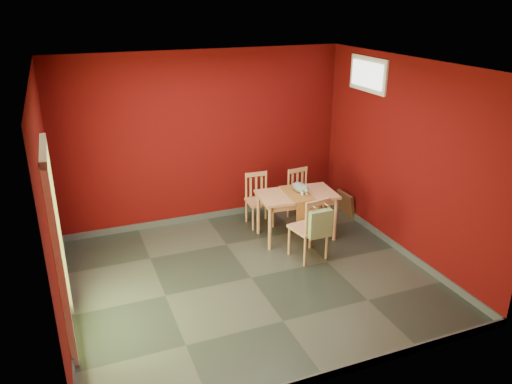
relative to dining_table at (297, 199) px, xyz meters
name	(u,v)px	position (x,y,z in m)	size (l,w,h in m)	color
ground	(251,278)	(-1.06, -0.86, -0.62)	(4.50, 4.50, 0.00)	#2D342D
room_shell	(251,274)	(-1.06, -0.86, -0.57)	(4.50, 4.50, 4.50)	#510808
doorway	(57,244)	(-3.29, -1.26, 0.50)	(0.06, 1.01, 2.13)	#B7D838
window	(368,74)	(1.16, 0.14, 1.73)	(0.05, 0.90, 0.50)	white
outlet_plate	(295,189)	(0.54, 1.13, -0.32)	(0.08, 0.01, 0.12)	silver
dining_table	(297,199)	(0.00, 0.00, 0.00)	(1.18, 0.75, 0.71)	tan
table_runner	(300,200)	(0.00, -0.12, 0.03)	(0.39, 0.72, 0.35)	#965A26
chair_far_left	(259,199)	(-0.35, 0.64, -0.19)	(0.41, 0.41, 0.83)	tan
chair_far_right	(301,194)	(0.37, 0.59, -0.20)	(0.42, 0.42, 0.83)	tan
chair_near	(310,227)	(-0.12, -0.67, -0.15)	(0.50, 0.50, 0.93)	tan
tote_bag	(320,224)	(-0.09, -0.89, 0.00)	(0.32, 0.19, 0.45)	#84A167
cat	(300,186)	(0.07, 0.05, 0.18)	(0.20, 0.38, 0.19)	slate
picture_frame	(346,204)	(1.12, 0.41, -0.42)	(0.15, 0.41, 0.40)	brown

